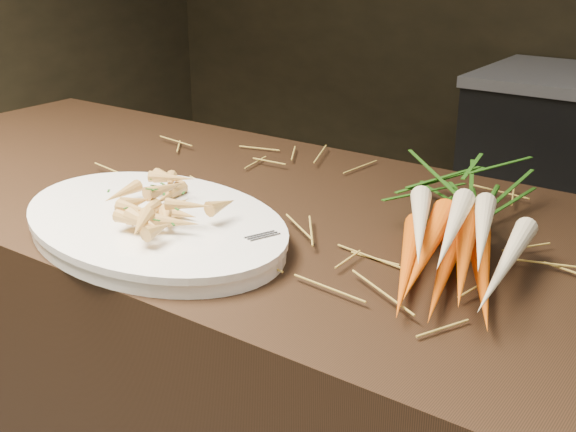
{
  "coord_description": "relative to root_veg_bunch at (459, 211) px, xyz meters",
  "views": [
    {
      "loc": [
        0.4,
        -0.57,
        1.31
      ],
      "look_at": [
        -0.13,
        0.16,
        0.96
      ],
      "focal_mm": 45.0,
      "sensor_mm": 36.0,
      "label": 1
    }
  ],
  "objects": [
    {
      "name": "root_veg_bunch",
      "position": [
        0.0,
        0.0,
        0.0
      ],
      "size": [
        0.31,
        0.54,
        0.1
      ],
      "rotation": [
        0.0,
        0.0,
        0.32
      ],
      "color": "#D83E00",
      "rests_on": "main_counter"
    },
    {
      "name": "serving_fork",
      "position": [
        -0.21,
        -0.29,
        -0.02
      ],
      "size": [
        0.08,
        0.17,
        0.0
      ],
      "primitive_type": "cube",
      "rotation": [
        0.0,
        0.0,
        -0.39
      ],
      "color": "silver",
      "rests_on": "serving_platter"
    },
    {
      "name": "serving_platter",
      "position": [
        -0.37,
        -0.23,
        -0.03
      ],
      "size": [
        0.53,
        0.41,
        0.03
      ],
      "primitive_type": null,
      "rotation": [
        0.0,
        0.0,
        -0.22
      ],
      "color": "white",
      "rests_on": "main_counter"
    },
    {
      "name": "roasted_veg_heap",
      "position": [
        -0.37,
        -0.23,
        0.0
      ],
      "size": [
        0.26,
        0.21,
        0.05
      ],
      "primitive_type": null,
      "rotation": [
        0.0,
        0.0,
        -0.22
      ],
      "color": "#A97839",
      "rests_on": "serving_platter"
    },
    {
      "name": "straw_bedding",
      "position": [
        -0.04,
        -0.04,
        -0.04
      ],
      "size": [
        1.4,
        0.6,
        0.02
      ],
      "primitive_type": null,
      "color": "olive",
      "rests_on": "main_counter"
    }
  ]
}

